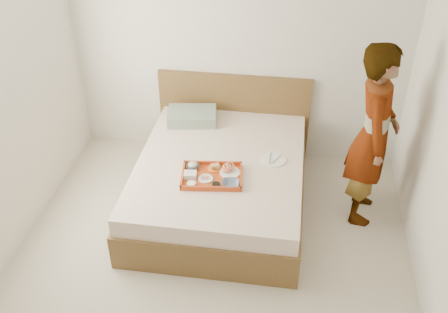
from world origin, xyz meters
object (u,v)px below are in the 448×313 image
(bed, at_px, (220,183))
(tray, at_px, (212,176))
(dinner_plate, at_px, (273,160))
(person, at_px, (373,136))

(bed, bearing_deg, tray, -97.00)
(bed, distance_m, dinner_plate, 0.57)
(tray, distance_m, person, 1.48)
(tray, relative_size, dinner_plate, 2.22)
(tray, bearing_deg, dinner_plate, 27.59)
(dinner_plate, bearing_deg, bed, -170.76)
(bed, bearing_deg, dinner_plate, 9.24)
(dinner_plate, relative_size, person, 0.14)
(bed, xyz_separation_m, tray, (-0.03, -0.28, 0.29))
(dinner_plate, bearing_deg, tray, -145.72)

